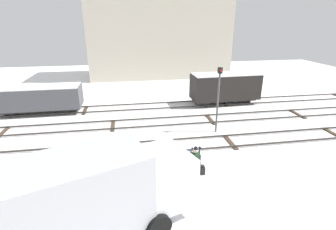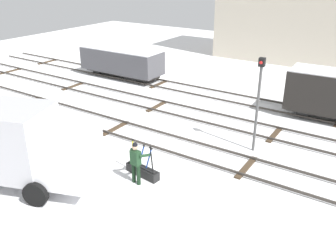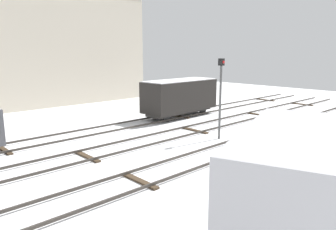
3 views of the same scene
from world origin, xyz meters
The scene contains 10 objects.
ground_plane centered at (0.00, 0.00, 0.00)m, with size 60.00×60.00×0.00m, color white.
track_main_line centered at (0.00, 0.00, 0.11)m, with size 44.00×1.94×0.18m.
track_siding_near centered at (0.00, 3.71, 0.11)m, with size 44.00×1.94×0.18m.
track_siding_far centered at (0.00, 7.30, 0.11)m, with size 44.00×1.94×0.18m.
switch_lever_frame centered at (0.28, -2.76, 0.25)m, with size 1.55×0.56×1.45m.
rail_worker centered at (0.41, -3.30, 0.97)m, with size 0.60×0.66×1.73m.
delivery_truck centered at (-3.54, -5.79, 1.71)m, with size 6.62×4.17×3.08m.
signal_post centered at (3.18, 1.64, 2.57)m, with size 0.24×0.32×4.24m.
apartment_building centered at (1.97, 20.45, 5.03)m, with size 17.51×6.63×10.05m.
freight_car_near_switch centered at (5.92, 7.30, 1.50)m, with size 5.83×2.30×2.64m.
Camera 3 is at (-10.16, -8.58, 4.55)m, focal length 34.33 mm.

